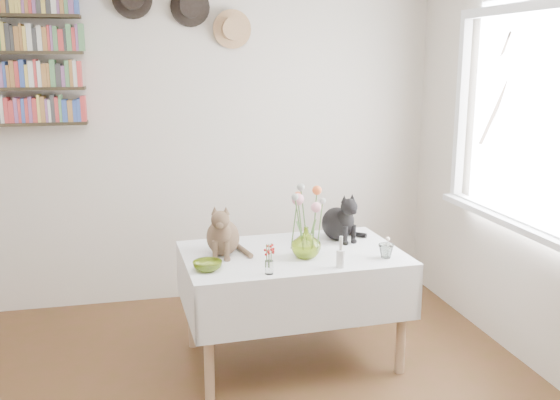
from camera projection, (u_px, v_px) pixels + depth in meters
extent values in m
cube|color=beige|center=(173.00, 139.00, 4.68)|extent=(4.04, 0.04, 2.54)
cube|color=white|center=(527.00, 118.00, 3.66)|extent=(0.01, 1.40, 1.20)
cube|color=white|center=(536.00, 6.00, 3.52)|extent=(0.06, 1.52, 0.06)
cube|color=white|center=(518.00, 222.00, 3.80)|extent=(0.06, 1.52, 0.06)
cube|color=white|center=(464.00, 108.00, 4.35)|extent=(0.06, 0.06, 1.20)
cube|color=white|center=(513.00, 222.00, 3.79)|extent=(0.12, 1.50, 0.04)
cube|color=white|center=(292.00, 257.00, 3.77)|extent=(1.34, 0.89, 0.06)
cylinder|color=tan|center=(209.00, 346.00, 3.38)|extent=(0.06, 0.06, 0.64)
cylinder|color=tan|center=(402.00, 322.00, 3.67)|extent=(0.06, 0.06, 0.64)
cylinder|color=tan|center=(192.00, 300.00, 4.02)|extent=(0.06, 0.06, 0.64)
cylinder|color=tan|center=(357.00, 283.00, 4.31)|extent=(0.06, 0.06, 0.64)
imported|color=#B6D045|center=(306.00, 242.00, 3.64)|extent=(0.23, 0.23, 0.18)
imported|color=#B6D045|center=(208.00, 266.00, 3.43)|extent=(0.17, 0.17, 0.05)
imported|color=white|center=(386.00, 251.00, 3.64)|extent=(0.09, 0.09, 0.08)
cylinder|color=white|center=(341.00, 259.00, 3.48)|extent=(0.05, 0.05, 0.10)
cylinder|color=white|center=(341.00, 243.00, 3.46)|extent=(0.02, 0.02, 0.08)
cylinder|color=white|center=(269.00, 267.00, 3.37)|extent=(0.05, 0.05, 0.07)
cone|color=white|center=(388.00, 245.00, 3.80)|extent=(0.04, 0.04, 0.06)
sphere|color=beige|center=(388.00, 239.00, 3.79)|extent=(0.03, 0.03, 0.03)
cylinder|color=#4C7233|center=(301.00, 225.00, 3.62)|extent=(0.01, 0.01, 0.30)
sphere|color=pink|center=(301.00, 199.00, 3.58)|extent=(0.07, 0.07, 0.07)
cylinder|color=#4C7233|center=(314.00, 228.00, 3.61)|extent=(0.01, 0.01, 0.26)
sphere|color=pink|center=(314.00, 207.00, 3.58)|extent=(0.06, 0.06, 0.06)
cylinder|color=#4C7233|center=(315.00, 219.00, 3.65)|extent=(0.01, 0.01, 0.34)
sphere|color=#D55724|center=(315.00, 191.00, 3.61)|extent=(0.06, 0.06, 0.06)
cylinder|color=#4C7233|center=(294.00, 223.00, 3.64)|extent=(0.01, 0.01, 0.31)
sphere|color=#D55724|center=(295.00, 197.00, 3.60)|extent=(0.05, 0.05, 0.05)
cylinder|color=#4C7233|center=(304.00, 217.00, 3.65)|extent=(0.01, 0.01, 0.37)
sphere|color=#999E93|center=(304.00, 186.00, 3.61)|extent=(0.04, 0.04, 0.04)
cylinder|color=#4C7233|center=(299.00, 224.00, 3.57)|extent=(0.01, 0.01, 0.33)
sphere|color=#999E93|center=(299.00, 196.00, 3.54)|extent=(0.04, 0.04, 0.04)
cylinder|color=#4C7233|center=(320.00, 227.00, 3.59)|extent=(0.01, 0.01, 0.29)
sphere|color=#999E93|center=(320.00, 202.00, 3.56)|extent=(0.04, 0.04, 0.04)
cube|color=#2D2516|center=(12.00, 124.00, 4.29)|extent=(1.00, 0.16, 0.02)
cube|color=#2D2516|center=(9.00, 89.00, 4.24)|extent=(1.00, 0.16, 0.02)
cube|color=#2D2516|center=(5.00, 53.00, 4.19)|extent=(1.00, 0.16, 0.02)
cube|color=#2D2516|center=(2.00, 15.00, 4.14)|extent=(1.00, 0.16, 0.02)
cylinder|color=black|center=(190.00, 7.00, 4.44)|extent=(0.28, 0.02, 0.28)
cylinder|color=black|center=(191.00, 6.00, 4.40)|extent=(0.16, 0.08, 0.16)
cylinder|color=tan|center=(232.00, 29.00, 4.54)|extent=(0.28, 0.02, 0.28)
cylinder|color=tan|center=(233.00, 29.00, 4.50)|extent=(0.16, 0.08, 0.16)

